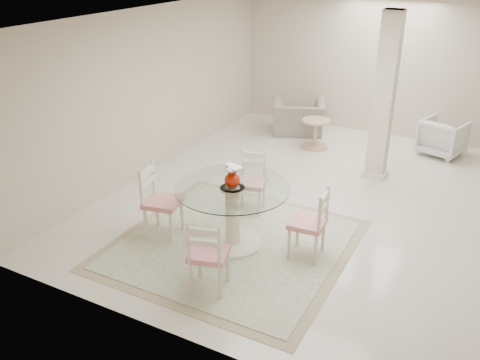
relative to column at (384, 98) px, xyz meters
The scene contains 13 objects.
ground 1.94m from the column, 111.04° to the right, with size 7.00×7.00×0.00m, color silver.
room_shell 1.48m from the column, 111.04° to the right, with size 6.02×7.02×2.71m.
column is the anchor object (origin of this frame).
area_rug 3.50m from the column, 109.42° to the right, with size 2.90×2.90×0.02m.
dining_table 3.36m from the column, 109.42° to the right, with size 1.45×1.45×0.83m.
red_vase 3.25m from the column, 109.34° to the right, with size 0.23×0.22×0.30m.
dining_chair_east 2.95m from the column, 91.65° to the right, with size 0.44×0.44×1.03m.
dining_chair_north 2.57m from the column, 122.28° to the right, with size 0.49×0.49×1.00m.
dining_chair_west 3.95m from the column, 122.32° to the right, with size 0.52×0.52×1.10m.
dining_chair_south 4.21m from the column, 101.83° to the right, with size 0.51×0.51×1.03m.
recliner_taupe 2.63m from the column, 144.58° to the left, with size 1.05×0.91×0.68m, color gray.
armchair_white 2.03m from the column, 61.83° to the left, with size 0.72×0.74×0.67m, color silver.
side_table 1.92m from the column, 150.25° to the left, with size 0.53×0.53×0.56m.
Camera 1 is at (2.16, -6.70, 3.55)m, focal length 38.00 mm.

